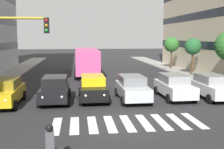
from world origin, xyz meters
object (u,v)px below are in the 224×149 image
Objects in this scene: car_0 at (212,86)px; street_tree_2 at (193,47)px; car_1 at (174,86)px; car_5 at (5,92)px; street_tree_3 at (172,45)px; car_4 at (55,89)px; car_2 at (132,88)px; bus_behind_traffic at (86,59)px; car_3 at (93,87)px.

street_tree_2 is (-3.41, -11.24, 2.44)m from car_0.
car_1 is 11.61m from car_5.
car_1 is 1.04× the size of street_tree_3.
car_4 is 3.19m from car_5.
car_1 is 1.00× the size of car_2.
street_tree_3 reaches higher than car_2.
bus_behind_traffic is (5.85, -13.42, 0.97)m from car_1.
bus_behind_traffic is at bearing 18.65° from street_tree_3.
car_4 is 1.00× the size of car_5.
bus_behind_traffic reaches higher than car_0.
street_tree_2 is (-11.92, 2.59, 1.47)m from bus_behind_traffic.
street_tree_3 is at bearing -134.26° from car_5.
car_4 is 22.68m from street_tree_3.
car_2 and car_3 have the same top height.
car_3 and car_5 have the same top height.
car_1 is 1.07× the size of street_tree_2.
car_2 is (5.79, -0.14, 0.00)m from car_0.
car_0 is 8.53m from car_3.
street_tree_2 is (-14.52, -10.83, 2.44)m from car_4.
car_4 is at bearing -2.08° from car_0.
car_3 is (8.51, -0.59, 0.00)m from car_0.
street_tree_3 is at bearing -129.53° from car_4.
street_tree_3 reaches higher than car_5.
street_tree_3 is (-14.35, -17.39, 2.50)m from car_4.
street_tree_2 reaches higher than car_1.
car_1 is 18.53m from street_tree_3.
car_5 is at bearing 10.14° from car_4.
car_5 is 15.15m from bus_behind_traffic.
car_0 is 0.42× the size of bus_behind_traffic.
car_2 is 1.04× the size of street_tree_3.
car_5 is at bearing 2.01° from car_2.
car_0 is 1.00× the size of car_1.
car_0 is 1.04× the size of street_tree_3.
bus_behind_traffic reaches higher than car_2.
car_1 and car_4 have the same top height.
car_0 is at bearing 178.63° from car_2.
street_tree_3 is (-11.75, -3.97, 1.52)m from bus_behind_traffic.
street_tree_2 is at bearing 91.51° from street_tree_3.
car_1 is 12.66m from street_tree_2.
car_5 is at bearing 45.74° from street_tree_3.
car_2 is 1.07× the size of street_tree_2.
bus_behind_traffic is (-5.74, -13.98, 0.97)m from car_5.
street_tree_3 is (-9.03, -17.65, 2.50)m from car_2.
car_0 is at bearing 171.42° from car_1.
car_2 is at bearing 50.35° from street_tree_2.
bus_behind_traffic is 2.46× the size of street_tree_3.
bus_behind_traffic is at bearing -100.96° from car_4.
bus_behind_traffic is (8.51, -13.83, 0.97)m from car_0.
car_4 is (11.11, -0.40, 0.00)m from car_0.
car_2 is 13.99m from bus_behind_traffic.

